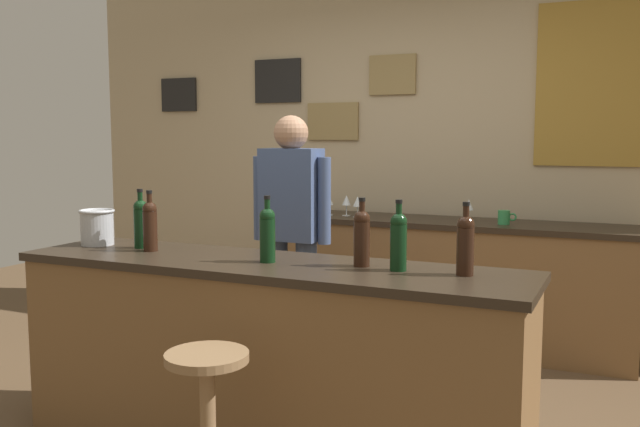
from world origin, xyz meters
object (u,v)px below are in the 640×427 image
(bar_stool, at_px, (208,409))
(wine_bottle_a, at_px, (141,222))
(ice_bucket, at_px, (97,226))
(bartender, at_px, (291,228))
(wine_bottle_f, at_px, (465,243))
(wine_glass_a, at_px, (329,201))
(coffee_mug, at_px, (504,217))
(wine_glass_c, at_px, (358,202))
(wine_glass_b, at_px, (346,201))
(wine_bottle_e, at_px, (398,239))
(wine_bottle_d, at_px, (362,236))
(wine_bottle_c, at_px, (267,233))
(wine_glass_d, at_px, (469,206))
(wine_bottle_b, at_px, (150,224))

(bar_stool, xyz_separation_m, wine_bottle_a, (-0.86, 0.69, 0.60))
(ice_bucket, bearing_deg, bartender, 54.03)
(wine_bottle_f, distance_m, wine_glass_a, 2.41)
(wine_bottle_a, distance_m, coffee_mug, 2.44)
(ice_bucket, xyz_separation_m, wine_glass_c, (0.73, 1.90, -0.01))
(bartender, relative_size, bar_stool, 2.38)
(wine_glass_b, bearing_deg, wine_bottle_e, -61.86)
(wine_bottle_d, height_order, ice_bucket, wine_bottle_d)
(wine_bottle_d, distance_m, wine_glass_c, 2.03)
(wine_bottle_c, relative_size, wine_glass_a, 1.97)
(bar_stool, height_order, wine_bottle_f, wine_bottle_f)
(bar_stool, relative_size, ice_bucket, 3.62)
(bar_stool, relative_size, wine_glass_d, 4.39)
(bartender, bearing_deg, ice_bucket, -125.97)
(wine_glass_b, bearing_deg, wine_bottle_d, -65.76)
(bartender, height_order, ice_bucket, bartender)
(coffee_mug, bearing_deg, wine_bottle_e, -93.47)
(wine_bottle_d, xyz_separation_m, wine_bottle_f, (0.46, -0.01, 0.00))
(bartender, height_order, bar_stool, bartender)
(wine_bottle_d, xyz_separation_m, wine_glass_d, (0.04, 1.97, -0.05))
(ice_bucket, bearing_deg, wine_bottle_c, -3.56)
(wine_bottle_f, bearing_deg, wine_glass_a, 127.42)
(wine_bottle_e, xyz_separation_m, wine_bottle_f, (0.28, 0.02, 0.00))
(wine_bottle_b, height_order, wine_bottle_d, same)
(wine_bottle_d, relative_size, wine_glass_d, 1.97)
(wine_bottle_e, distance_m, wine_glass_b, 2.23)
(ice_bucket, relative_size, wine_glass_d, 1.21)
(bartender, relative_size, wine_glass_a, 10.45)
(wine_bottle_b, relative_size, coffee_mug, 2.45)
(wine_bottle_b, xyz_separation_m, wine_glass_d, (1.15, 2.03, -0.05))
(wine_bottle_a, bearing_deg, wine_bottle_f, -0.07)
(bar_stool, height_order, wine_glass_d, wine_glass_d)
(bartender, relative_size, wine_glass_b, 10.45)
(wine_bottle_b, bearing_deg, wine_bottle_a, 151.63)
(wine_glass_b, relative_size, wine_glass_c, 1.00)
(wine_glass_a, bearing_deg, wine_bottle_d, -62.25)
(wine_glass_a, bearing_deg, wine_bottle_f, -52.58)
(ice_bucket, bearing_deg, wine_glass_a, 75.64)
(wine_bottle_e, xyz_separation_m, wine_glass_d, (-0.14, 2.00, -0.05))
(wine_bottle_c, relative_size, ice_bucket, 1.63)
(wine_bottle_c, bearing_deg, bartender, 111.16)
(ice_bucket, bearing_deg, wine_bottle_a, 2.75)
(bar_stool, xyz_separation_m, wine_bottle_d, (0.36, 0.69, 0.60))
(wine_bottle_e, xyz_separation_m, wine_glass_c, (-0.94, 1.91, -0.05))
(wine_bottle_e, height_order, wine_glass_b, wine_bottle_e)
(wine_bottle_f, height_order, wine_glass_a, wine_bottle_f)
(bar_stool, xyz_separation_m, wine_bottle_b, (-0.75, 0.63, 0.60))
(bar_stool, height_order, wine_bottle_a, wine_bottle_a)
(wine_glass_c, bearing_deg, wine_bottle_c, -80.38)
(bartender, bearing_deg, wine_bottle_c, -68.84)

